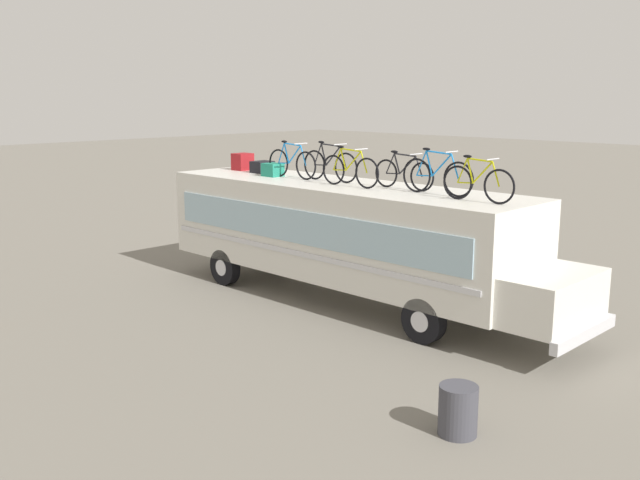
{
  "coord_description": "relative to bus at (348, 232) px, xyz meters",
  "views": [
    {
      "loc": [
        11.62,
        -12.46,
        4.97
      ],
      "look_at": [
        -0.68,
        0.0,
        1.38
      ],
      "focal_mm": 40.19,
      "sensor_mm": 36.0,
      "label": 1
    }
  ],
  "objects": [
    {
      "name": "ground_plane",
      "position": [
        -0.26,
        0.0,
        -1.72
      ],
      "size": [
        120.0,
        120.0,
        0.0
      ],
      "primitive_type": "plane",
      "color": "slate"
    },
    {
      "name": "bus",
      "position": [
        0.0,
        0.0,
        0.0
      ],
      "size": [
        11.29,
        2.61,
        2.86
      ],
      "color": "silver",
      "rests_on": "ground"
    },
    {
      "name": "luggage_bag_1",
      "position": [
        -4.33,
        0.34,
        1.38
      ],
      "size": [
        0.44,
        0.49,
        0.47
      ],
      "primitive_type": "cube",
      "color": "maroon",
      "rests_on": "bus"
    },
    {
      "name": "luggage_bag_2",
      "position": [
        -3.43,
        0.29,
        1.3
      ],
      "size": [
        0.44,
        0.55,
        0.31
      ],
      "primitive_type": "cube",
      "color": "black",
      "rests_on": "bus"
    },
    {
      "name": "luggage_bag_3",
      "position": [
        -2.57,
        -0.09,
        1.31
      ],
      "size": [
        0.47,
        0.42,
        0.34
      ],
      "primitive_type": "cube",
      "color": "#1E7F66",
      "rests_on": "bus"
    },
    {
      "name": "rooftop_bicycle_1",
      "position": [
        -1.89,
        -0.05,
        1.54
      ],
      "size": [
        1.72,
        0.44,
        0.95
      ],
      "color": "black",
      "rests_on": "bus"
    },
    {
      "name": "rooftop_bicycle_2",
      "position": [
        -0.77,
        0.17,
        1.55
      ],
      "size": [
        1.8,
        0.44,
        0.97
      ],
      "color": "black",
      "rests_on": "bus"
    },
    {
      "name": "rooftop_bicycle_3",
      "position": [
        0.28,
        -0.25,
        1.53
      ],
      "size": [
        1.75,
        0.44,
        0.93
      ],
      "color": "black",
      "rests_on": "bus"
    },
    {
      "name": "rooftop_bicycle_4",
      "position": [
        1.45,
        0.25,
        1.5
      ],
      "size": [
        1.66,
        0.44,
        0.86
      ],
      "color": "black",
      "rests_on": "bus"
    },
    {
      "name": "rooftop_bicycle_5",
      "position": [
        2.5,
        0.05,
        1.55
      ],
      "size": [
        1.82,
        0.44,
        0.98
      ],
      "color": "black",
      "rests_on": "bus"
    },
    {
      "name": "rooftop_bicycle_6",
      "position": [
        3.68,
        -0.22,
        1.53
      ],
      "size": [
        1.64,
        0.44,
        0.92
      ],
      "color": "black",
      "rests_on": "bus"
    },
    {
      "name": "trash_bin",
      "position": [
        5.9,
        -4.02,
        -1.33
      ],
      "size": [
        0.58,
        0.58,
        0.77
      ],
      "primitive_type": "cylinder",
      "color": "#3F3F47",
      "rests_on": "ground"
    }
  ]
}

